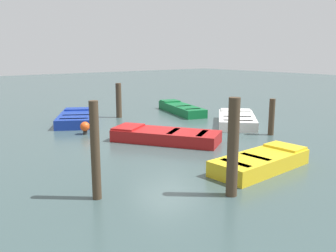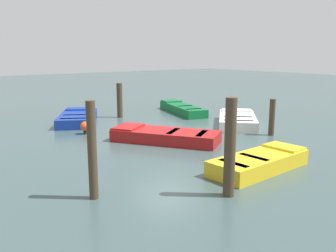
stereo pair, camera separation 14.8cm
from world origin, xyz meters
TOP-DOWN VIEW (x-y plane):
  - ground_plane at (0.00, 0.00)m, footprint 80.00×80.00m
  - rowboat_yellow at (4.66, -0.55)m, footprint 1.26×3.00m
  - rowboat_blue at (-4.33, -1.65)m, footprint 3.45×2.84m
  - rowboat_red at (0.71, -0.69)m, footprint 3.77×3.08m
  - rowboat_green at (-3.61, 3.65)m, footprint 3.93×2.01m
  - rowboat_white at (0.20, 3.55)m, footprint 3.32×3.36m
  - mooring_piling_mid_right at (-4.37, 0.48)m, footprint 0.26×0.26m
  - mooring_piling_far_left at (2.30, 3.06)m, footprint 0.21×0.21m
  - mooring_piling_center at (5.39, -2.48)m, footprint 0.24×0.24m
  - mooring_piling_near_left at (3.76, -4.83)m, footprint 0.19×0.19m
  - marker_buoy at (-2.04, -2.35)m, footprint 0.36×0.36m

SIDE VIEW (x-z plane):
  - ground_plane at x=0.00m, z-range 0.00..0.00m
  - rowboat_green at x=-3.61m, z-range -0.01..0.45m
  - rowboat_red at x=0.71m, z-range -0.01..0.45m
  - rowboat_white at x=0.20m, z-range -0.01..0.45m
  - rowboat_blue at x=-4.33m, z-range -0.01..0.45m
  - rowboat_yellow at x=4.66m, z-range -0.01..0.45m
  - marker_buoy at x=-2.04m, z-range 0.05..0.53m
  - mooring_piling_far_left at x=2.30m, z-range 0.00..1.35m
  - mooring_piling_mid_right at x=-4.37m, z-range 0.00..1.62m
  - mooring_piling_near_left at x=3.76m, z-range 0.00..2.08m
  - mooring_piling_center at x=5.39m, z-range 0.00..2.12m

